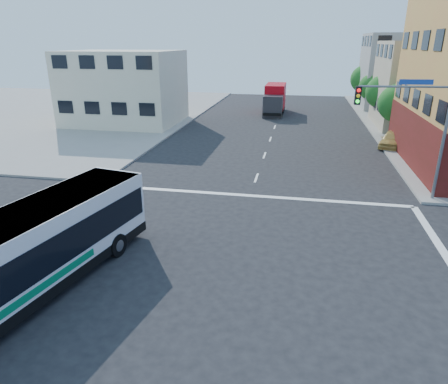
# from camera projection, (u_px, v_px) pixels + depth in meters

# --- Properties ---
(ground) EXTENTS (120.00, 120.00, 0.00)m
(ground) POSITION_uv_depth(u_px,v_px,m) (219.00, 280.00, 15.88)
(ground) COLOR black
(ground) RESTS_ON ground
(sidewalk_nw) EXTENTS (50.00, 50.00, 0.15)m
(sidewalk_nw) POSITION_uv_depth(u_px,v_px,m) (18.00, 111.00, 54.17)
(sidewalk_nw) COLOR gray
(sidewalk_nw) RESTS_ON ground
(building_east_near) EXTENTS (12.06, 10.06, 9.00)m
(building_east_near) POSITION_uv_depth(u_px,v_px,m) (438.00, 86.00, 42.53)
(building_east_near) COLOR tan
(building_east_near) RESTS_ON ground
(building_east_far) EXTENTS (12.06, 10.06, 10.00)m
(building_east_far) POSITION_uv_depth(u_px,v_px,m) (408.00, 72.00, 55.21)
(building_east_far) COLOR gray
(building_east_far) RESTS_ON ground
(building_west) EXTENTS (12.06, 10.06, 8.00)m
(building_west) POSITION_uv_depth(u_px,v_px,m) (124.00, 88.00, 45.01)
(building_west) COLOR beige
(building_west) RESTS_ON ground
(signal_mast_ne) EXTENTS (7.91, 1.13, 8.07)m
(signal_mast_ne) POSITION_uv_depth(u_px,v_px,m) (416.00, 117.00, 22.28)
(signal_mast_ne) COLOR slate
(signal_mast_ne) RESTS_ON ground
(street_tree_a) EXTENTS (3.60, 3.60, 5.53)m
(street_tree_a) POSITION_uv_depth(u_px,v_px,m) (399.00, 101.00, 38.18)
(street_tree_a) COLOR #372614
(street_tree_a) RESTS_ON ground
(street_tree_b) EXTENTS (3.80, 3.80, 5.79)m
(street_tree_b) POSITION_uv_depth(u_px,v_px,m) (384.00, 90.00, 45.47)
(street_tree_b) COLOR #372614
(street_tree_b) RESTS_ON ground
(street_tree_c) EXTENTS (3.40, 3.40, 5.29)m
(street_tree_c) POSITION_uv_depth(u_px,v_px,m) (373.00, 85.00, 52.93)
(street_tree_c) COLOR #372614
(street_tree_c) RESTS_ON ground
(street_tree_d) EXTENTS (4.00, 4.00, 6.03)m
(street_tree_d) POSITION_uv_depth(u_px,v_px,m) (365.00, 77.00, 60.13)
(street_tree_d) COLOR #372614
(street_tree_d) RESTS_ON ground
(transit_bus) EXTENTS (4.87, 12.35, 3.58)m
(transit_bus) POSITION_uv_depth(u_px,v_px,m) (19.00, 257.00, 14.16)
(transit_bus) COLOR black
(transit_bus) RESTS_ON ground
(box_truck) EXTENTS (2.47, 8.20, 3.69)m
(box_truck) POSITION_uv_depth(u_px,v_px,m) (275.00, 100.00, 52.16)
(box_truck) COLOR #28272C
(box_truck) RESTS_ON ground
(parked_car) EXTENTS (3.12, 4.58, 1.45)m
(parked_car) POSITION_uv_depth(u_px,v_px,m) (392.00, 139.00, 35.63)
(parked_car) COLOR tan
(parked_car) RESTS_ON ground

